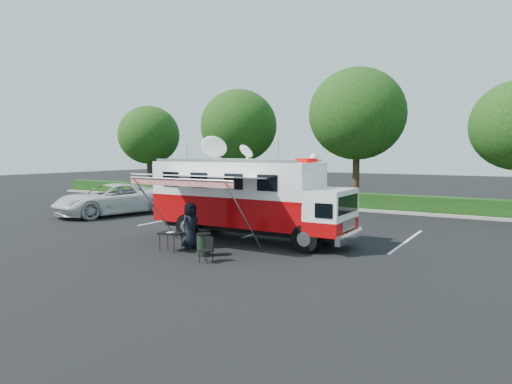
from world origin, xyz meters
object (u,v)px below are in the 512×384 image
folding_table (171,234)px  trash_bin (204,244)px  command_truck (248,197)px  white_suv (111,215)px

folding_table → trash_bin: 1.43m
command_truck → trash_bin: bearing=-86.2°
command_truck → trash_bin: command_truck is taller
command_truck → white_suv: command_truck is taller
white_suv → folding_table: size_ratio=7.17×
command_truck → folding_table: bearing=-110.0°
command_truck → folding_table: size_ratio=9.58×
folding_table → white_suv: bearing=149.3°
folding_table → command_truck: bearing=70.0°
white_suv → folding_table: (9.32, -5.53, 0.63)m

